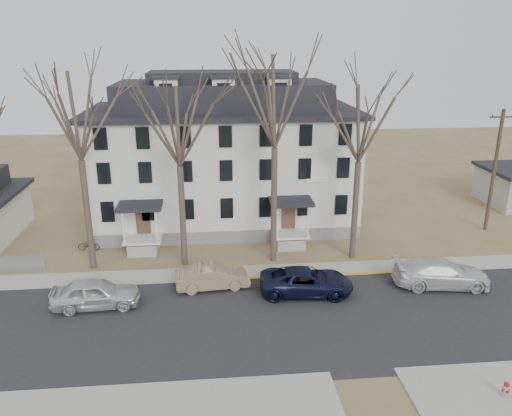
{
  "coord_description": "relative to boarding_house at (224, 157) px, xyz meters",
  "views": [
    {
      "loc": [
        -3.1,
        -21.07,
        14.38
      ],
      "look_at": [
        -0.26,
        9.0,
        4.1
      ],
      "focal_mm": 35.0,
      "sensor_mm": 36.0,
      "label": 1
    }
  ],
  "objects": [
    {
      "name": "boarding_house",
      "position": [
        0.0,
        0.0,
        0.0
      ],
      "size": [
        20.8,
        12.36,
        12.05
      ],
      "color": "slate",
      "rests_on": "ground"
    },
    {
      "name": "car_navy",
      "position": [
        4.34,
        -12.97,
        -4.62
      ],
      "size": [
        5.68,
        3.0,
        1.52
      ],
      "primitive_type": "imported",
      "rotation": [
        0.0,
        0.0,
        1.48
      ],
      "color": "black",
      "rests_on": "ground"
    },
    {
      "name": "tree_mid_left",
      "position": [
        -3.0,
        -8.15,
        4.22
      ],
      "size": [
        7.8,
        7.8,
        12.74
      ],
      "color": "#473B31",
      "rests_on": "ground"
    },
    {
      "name": "car_silver",
      "position": [
        -7.71,
        -13.43,
        -4.55
      ],
      "size": [
        4.94,
        2.2,
        1.65
      ],
      "primitive_type": "imported",
      "rotation": [
        0.0,
        0.0,
        1.62
      ],
      "color": "silver",
      "rests_on": "ground"
    },
    {
      "name": "main_road",
      "position": [
        2.0,
        -15.95,
        -5.38
      ],
      "size": [
        120.0,
        10.0,
        0.04
      ],
      "primitive_type": "cube",
      "color": "#27272A",
      "rests_on": "ground"
    },
    {
      "name": "tree_mid_right",
      "position": [
        8.5,
        -8.15,
        4.22
      ],
      "size": [
        7.8,
        7.8,
        12.74
      ],
      "color": "#473B31",
      "rests_on": "ground"
    },
    {
      "name": "far_sidewalk",
      "position": [
        2.0,
        -9.95,
        -5.38
      ],
      "size": [
        120.0,
        2.0,
        0.08
      ],
      "primitive_type": "cube",
      "color": "#A09F97",
      "rests_on": "ground"
    },
    {
      "name": "ground",
      "position": [
        2.0,
        -17.95,
        -5.38
      ],
      "size": [
        120.0,
        120.0,
        0.0
      ],
      "primitive_type": "plane",
      "color": "olive",
      "rests_on": "ground"
    },
    {
      "name": "fire_hydrant",
      "position": [
        10.98,
        -22.75,
        -4.98
      ],
      "size": [
        0.33,
        0.31,
        0.79
      ],
      "color": "#B7B7BA",
      "rests_on": "ground"
    },
    {
      "name": "tree_center",
      "position": [
        3.0,
        -8.15,
        5.71
      ],
      "size": [
        9.0,
        9.0,
        14.7
      ],
      "color": "#473B31",
      "rests_on": "ground"
    },
    {
      "name": "utility_pole_far",
      "position": [
        20.5,
        -3.95,
        -0.47
      ],
      "size": [
        2.0,
        0.28,
        9.5
      ],
      "color": "#3D3023",
      "rests_on": "ground"
    },
    {
      "name": "yellow_curb",
      "position": [
        7.0,
        -10.85,
        -5.38
      ],
      "size": [
        14.0,
        0.25,
        0.06
      ],
      "primitive_type": "cube",
      "color": "gold",
      "rests_on": "ground"
    },
    {
      "name": "car_tan",
      "position": [
        -1.16,
        -11.8,
        -4.65
      ],
      "size": [
        4.54,
        1.97,
        1.45
      ],
      "primitive_type": "imported",
      "rotation": [
        0.0,
        0.0,
        1.67
      ],
      "color": "tan",
      "rests_on": "ground"
    },
    {
      "name": "tree_far_left",
      "position": [
        -9.0,
        -8.15,
        4.96
      ],
      "size": [
        8.4,
        8.4,
        13.72
      ],
      "color": "#473B31",
      "rests_on": "ground"
    },
    {
      "name": "bicycle_left",
      "position": [
        -9.89,
        -5.33,
        -4.98
      ],
      "size": [
        1.59,
        0.69,
        0.81
      ],
      "primitive_type": "imported",
      "rotation": [
        0.0,
        0.0,
        1.47
      ],
      "color": "black",
      "rests_on": "ground"
    },
    {
      "name": "car_white",
      "position": [
        12.7,
        -12.82,
        -4.55
      ],
      "size": [
        5.96,
        2.97,
        1.66
      ],
      "primitive_type": "imported",
      "rotation": [
        0.0,
        0.0,
        1.46
      ],
      "color": "silver",
      "rests_on": "ground"
    }
  ]
}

